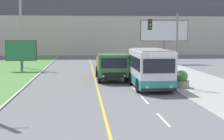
{
  "coord_description": "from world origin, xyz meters",
  "views": [
    {
      "loc": [
        -1.02,
        -6.45,
        4.06
      ],
      "look_at": [
        1.1,
        16.68,
        1.4
      ],
      "focal_mm": 50.0,
      "sensor_mm": 36.0,
      "label": 1
    }
  ],
  "objects_px": {
    "dump_truck": "(112,67)",
    "traffic_light_mast": "(168,41)",
    "billboard_small": "(21,51)",
    "planter_round_second": "(166,72)",
    "planter_round_near": "(181,80)",
    "utility_pole_far": "(21,22)",
    "city_bus": "(150,69)",
    "billboard_large": "(164,32)"
  },
  "relations": [
    {
      "from": "city_bus",
      "to": "dump_truck",
      "type": "bearing_deg",
      "value": 120.97
    },
    {
      "from": "traffic_light_mast",
      "to": "billboard_small",
      "type": "bearing_deg",
      "value": 137.42
    },
    {
      "from": "utility_pole_far",
      "to": "billboard_small",
      "type": "xyz_separation_m",
      "value": [
        0.64,
        -3.62,
        -3.34
      ]
    },
    {
      "from": "city_bus",
      "to": "billboard_large",
      "type": "xyz_separation_m",
      "value": [
        6.09,
        19.39,
        2.94
      ]
    },
    {
      "from": "dump_truck",
      "to": "traffic_light_mast",
      "type": "height_order",
      "value": "traffic_light_mast"
    },
    {
      "from": "traffic_light_mast",
      "to": "billboard_small",
      "type": "relative_size",
      "value": 1.63
    },
    {
      "from": "dump_truck",
      "to": "planter_round_near",
      "type": "height_order",
      "value": "dump_truck"
    },
    {
      "from": "billboard_small",
      "to": "planter_round_second",
      "type": "distance_m",
      "value": 16.08
    },
    {
      "from": "planter_round_near",
      "to": "planter_round_second",
      "type": "xyz_separation_m",
      "value": [
        0.05,
        4.6,
        0.0
      ]
    },
    {
      "from": "traffic_light_mast",
      "to": "planter_round_near",
      "type": "distance_m",
      "value": 3.1
    },
    {
      "from": "city_bus",
      "to": "planter_round_second",
      "type": "xyz_separation_m",
      "value": [
        2.41,
        4.44,
        -0.85
      ]
    },
    {
      "from": "city_bus",
      "to": "utility_pole_far",
      "type": "bearing_deg",
      "value": 128.6
    },
    {
      "from": "dump_truck",
      "to": "utility_pole_far",
      "type": "height_order",
      "value": "utility_pole_far"
    },
    {
      "from": "dump_truck",
      "to": "traffic_light_mast",
      "type": "relative_size",
      "value": 1.19
    },
    {
      "from": "city_bus",
      "to": "planter_round_second",
      "type": "relative_size",
      "value": 4.26
    },
    {
      "from": "city_bus",
      "to": "traffic_light_mast",
      "type": "xyz_separation_m",
      "value": [
        1.3,
        -0.09,
        2.06
      ]
    },
    {
      "from": "planter_round_second",
      "to": "planter_round_near",
      "type": "bearing_deg",
      "value": -90.62
    },
    {
      "from": "utility_pole_far",
      "to": "traffic_light_mast",
      "type": "bearing_deg",
      "value": -48.76
    },
    {
      "from": "traffic_light_mast",
      "to": "planter_round_second",
      "type": "distance_m",
      "value": 5.5
    },
    {
      "from": "dump_truck",
      "to": "billboard_small",
      "type": "height_order",
      "value": "billboard_small"
    },
    {
      "from": "billboard_small",
      "to": "traffic_light_mast",
      "type": "bearing_deg",
      "value": -42.58
    },
    {
      "from": "utility_pole_far",
      "to": "billboard_small",
      "type": "bearing_deg",
      "value": -79.98
    },
    {
      "from": "city_bus",
      "to": "traffic_light_mast",
      "type": "height_order",
      "value": "traffic_light_mast"
    },
    {
      "from": "billboard_small",
      "to": "planter_round_near",
      "type": "bearing_deg",
      "value": -40.5
    },
    {
      "from": "planter_round_near",
      "to": "billboard_small",
      "type": "bearing_deg",
      "value": 139.5
    },
    {
      "from": "billboard_small",
      "to": "dump_truck",
      "type": "bearing_deg",
      "value": -39.79
    },
    {
      "from": "billboard_large",
      "to": "billboard_small",
      "type": "distance_m",
      "value": 19.48
    },
    {
      "from": "planter_round_near",
      "to": "planter_round_second",
      "type": "bearing_deg",
      "value": 89.38
    },
    {
      "from": "city_bus",
      "to": "billboard_small",
      "type": "distance_m",
      "value": 16.73
    },
    {
      "from": "city_bus",
      "to": "planter_round_near",
      "type": "xyz_separation_m",
      "value": [
        2.36,
        -0.16,
        -0.85
      ]
    },
    {
      "from": "dump_truck",
      "to": "planter_round_second",
      "type": "distance_m",
      "value": 4.98
    },
    {
      "from": "city_bus",
      "to": "billboard_large",
      "type": "relative_size",
      "value": 0.84
    },
    {
      "from": "dump_truck",
      "to": "billboard_large",
      "type": "relative_size",
      "value": 1.0
    },
    {
      "from": "utility_pole_far",
      "to": "planter_round_near",
      "type": "distance_m",
      "value": 22.08
    },
    {
      "from": "billboard_small",
      "to": "billboard_large",
      "type": "bearing_deg",
      "value": 22.8
    },
    {
      "from": "traffic_light_mast",
      "to": "planter_round_second",
      "type": "xyz_separation_m",
      "value": [
        1.12,
        4.54,
        -2.91
      ]
    },
    {
      "from": "city_bus",
      "to": "billboard_large",
      "type": "bearing_deg",
      "value": 72.55
    },
    {
      "from": "traffic_light_mast",
      "to": "planter_round_near",
      "type": "bearing_deg",
      "value": -3.46
    },
    {
      "from": "traffic_light_mast",
      "to": "planter_round_second",
      "type": "relative_size",
      "value": 4.27
    },
    {
      "from": "billboard_large",
      "to": "planter_round_near",
      "type": "height_order",
      "value": "billboard_large"
    },
    {
      "from": "billboard_small",
      "to": "planter_round_second",
      "type": "height_order",
      "value": "billboard_small"
    },
    {
      "from": "city_bus",
      "to": "utility_pole_far",
      "type": "distance_m",
      "value": 20.27
    }
  ]
}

